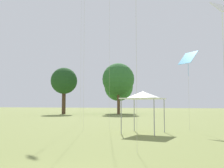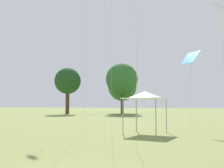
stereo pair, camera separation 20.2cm
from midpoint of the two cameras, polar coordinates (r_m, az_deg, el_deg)
canopy_tent at (r=20.32m, az=7.48°, el=-2.50°), size 3.20×3.20×3.19m
kite_4 at (r=23.72m, az=16.94°, el=5.39°), size 1.78×1.73×6.80m
kite_6 at (r=11.55m, az=23.32°, el=14.16°), size 0.93×0.93×6.28m
distant_tree_0 at (r=64.46m, az=2.34°, el=-0.62°), size 7.01×7.01×10.02m
distant_tree_1 at (r=60.22m, az=-9.53°, el=0.60°), size 5.95×5.95×10.49m
distant_tree_3 at (r=58.36m, az=2.24°, el=1.05°), size 7.13×7.13×11.37m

